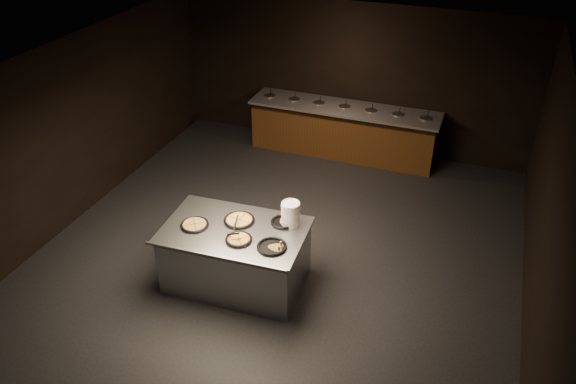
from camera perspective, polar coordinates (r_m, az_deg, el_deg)
name	(u,v)px	position (r m, az deg, el deg)	size (l,w,h in m)	color
room	(276,174)	(7.74, -1.23, 1.85)	(7.02, 8.02, 2.92)	black
salad_bar	(343,134)	(11.21, 5.57, 5.93)	(3.70, 0.83, 1.18)	#573114
serving_counter	(236,257)	(7.87, -5.30, -6.62)	(1.99, 1.33, 0.92)	#B7BABF
plate_stack	(291,214)	(7.55, 0.27, -2.23)	(0.25, 0.25, 0.34)	white
pan_veggie_whole	(195,225)	(7.70, -9.47, -3.29)	(0.38, 0.38, 0.04)	black
pan_cheese_whole	(239,220)	(7.72, -4.98, -2.85)	(0.43, 0.43, 0.04)	black
pan_cheese_slices_a	(283,222)	(7.65, -0.48, -3.05)	(0.34, 0.34, 0.04)	black
pan_cheese_slices_b	(239,239)	(7.36, -5.02, -4.81)	(0.36, 0.36, 0.04)	black
pan_veggie_slices	(272,246)	(7.21, -1.63, -5.55)	(0.39, 0.39, 0.04)	black
server_left	(237,222)	(7.58, -5.22, -3.05)	(0.11, 0.32, 0.16)	#B7BABF
server_right	(236,237)	(7.31, -5.28, -4.55)	(0.33, 0.13, 0.16)	#B7BABF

